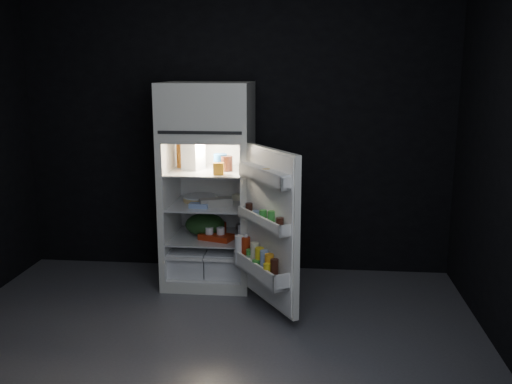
# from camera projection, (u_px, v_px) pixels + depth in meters

# --- Properties ---
(floor) EXTENTS (4.00, 3.40, 0.00)m
(floor) POSITION_uv_depth(u_px,v_px,m) (205.00, 349.00, 3.93)
(floor) COLOR #56565C
(floor) RESTS_ON ground
(wall_back) EXTENTS (4.00, 0.00, 2.70)m
(wall_back) POSITION_uv_depth(u_px,v_px,m) (236.00, 128.00, 5.29)
(wall_back) COLOR black
(wall_back) RESTS_ON ground
(wall_front) EXTENTS (4.00, 0.00, 2.70)m
(wall_front) POSITION_uv_depth(u_px,v_px,m) (106.00, 228.00, 1.99)
(wall_front) COLOR black
(wall_front) RESTS_ON ground
(refrigerator) EXTENTS (0.76, 0.71, 1.78)m
(refrigerator) POSITION_uv_depth(u_px,v_px,m) (209.00, 177.00, 5.02)
(refrigerator) COLOR white
(refrigerator) RESTS_ON ground
(fridge_door) EXTENTS (0.55, 0.71, 1.22)m
(fridge_door) POSITION_uv_depth(u_px,v_px,m) (268.00, 231.00, 4.36)
(fridge_door) COLOR white
(fridge_door) RESTS_ON ground
(milk_jug) EXTENTS (0.20, 0.20, 0.24)m
(milk_jug) POSITION_uv_depth(u_px,v_px,m) (193.00, 156.00, 4.96)
(milk_jug) COLOR white
(milk_jug) RESTS_ON refrigerator
(mayo_jar) EXTENTS (0.12, 0.12, 0.14)m
(mayo_jar) POSITION_uv_depth(u_px,v_px,m) (220.00, 162.00, 4.96)
(mayo_jar) COLOR #205FAE
(mayo_jar) RESTS_ON refrigerator
(jam_jar) EXTENTS (0.10, 0.10, 0.13)m
(jam_jar) POSITION_uv_depth(u_px,v_px,m) (227.00, 164.00, 4.91)
(jam_jar) COLOR black
(jam_jar) RESTS_ON refrigerator
(amber_bottle) EXTENTS (0.12, 0.12, 0.22)m
(amber_bottle) POSITION_uv_depth(u_px,v_px,m) (181.00, 155.00, 5.08)
(amber_bottle) COLOR orange
(amber_bottle) RESTS_ON refrigerator
(small_carton) EXTENTS (0.09, 0.07, 0.10)m
(small_carton) POSITION_uv_depth(u_px,v_px,m) (218.00, 169.00, 4.74)
(small_carton) COLOR orange
(small_carton) RESTS_ON refrigerator
(egg_carton) EXTENTS (0.30, 0.20, 0.07)m
(egg_carton) POSITION_uv_depth(u_px,v_px,m) (216.00, 202.00, 4.92)
(egg_carton) COLOR gray
(egg_carton) RESTS_ON refrigerator
(pie) EXTENTS (0.36, 0.36, 0.04)m
(pie) POSITION_uv_depth(u_px,v_px,m) (200.00, 199.00, 5.12)
(pie) COLOR tan
(pie) RESTS_ON refrigerator
(flat_package) EXTENTS (0.17, 0.09, 0.04)m
(flat_package) POSITION_uv_depth(u_px,v_px,m) (199.00, 205.00, 4.88)
(flat_package) COLOR #829BC9
(flat_package) RESTS_ON refrigerator
(wrapped_pkg) EXTENTS (0.13, 0.12, 0.05)m
(wrapped_pkg) POSITION_uv_depth(u_px,v_px,m) (239.00, 197.00, 5.17)
(wrapped_pkg) COLOR beige
(wrapped_pkg) RESTS_ON refrigerator
(produce_bag) EXTENTS (0.38, 0.33, 0.20)m
(produce_bag) POSITION_uv_depth(u_px,v_px,m) (205.00, 224.00, 5.11)
(produce_bag) COLOR #193815
(produce_bag) RESTS_ON refrigerator
(yogurt_tray) EXTENTS (0.32, 0.24, 0.05)m
(yogurt_tray) POSITION_uv_depth(u_px,v_px,m) (216.00, 237.00, 4.99)
(yogurt_tray) COLOR #9F280D
(yogurt_tray) RESTS_ON refrigerator
(small_can_red) EXTENTS (0.07, 0.07, 0.09)m
(small_can_red) POSITION_uv_depth(u_px,v_px,m) (223.00, 227.00, 5.22)
(small_can_red) COLOR #9F280D
(small_can_red) RESTS_ON refrigerator
(small_can_silver) EXTENTS (0.07, 0.07, 0.09)m
(small_can_silver) POSITION_uv_depth(u_px,v_px,m) (239.00, 229.00, 5.16)
(small_can_silver) COLOR silver
(small_can_silver) RESTS_ON refrigerator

